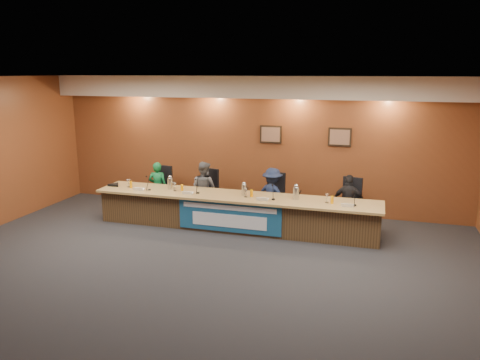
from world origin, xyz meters
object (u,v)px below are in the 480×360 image
object	(u,v)px
dais_body	(235,213)
office_chair_c	(273,200)
panelist_b	(204,189)
panelist_d	(349,202)
banner	(229,217)
carafe_mid	(244,190)
panelist_a	(158,187)
speakerphone	(115,185)
office_chair_a	(160,191)
office_chair_b	(206,195)
carafe_right	(296,193)
panelist_c	(272,195)
carafe_left	(170,184)
office_chair_d	(349,206)

from	to	relation	value
dais_body	office_chair_c	distance (m)	1.01
panelist_b	panelist_d	size ratio (longest dim) A/B	1.09
banner	carafe_mid	world-z (taller)	carafe_mid
panelist_a	speakerphone	bearing A→B (deg)	33.05
office_chair_a	office_chair_b	size ratio (longest dim) A/B	1.00
dais_body	panelist_d	distance (m)	2.42
carafe_mid	office_chair_a	bearing A→B (deg)	162.63
banner	panelist_a	size ratio (longest dim) A/B	1.81
panelist_d	carafe_right	size ratio (longest dim) A/B	4.75
carafe_right	speakerphone	distance (m)	4.17
panelist_d	office_chair_b	bearing A→B (deg)	2.34
panelist_a	panelist_b	size ratio (longest dim) A/B	0.94
dais_body	banner	xyz separation A→B (m)	(0.00, -0.41, 0.03)
carafe_right	speakerphone	bearing A→B (deg)	-179.07
panelist_c	office_chair_b	distance (m)	1.63
panelist_d	panelist_a	bearing A→B (deg)	4.09
panelist_b	office_chair_a	distance (m)	1.19
carafe_left	carafe_right	world-z (taller)	carafe_right
dais_body	carafe_mid	xyz separation A→B (m)	(0.19, 0.02, 0.52)
carafe_right	carafe_mid	bearing A→B (deg)	179.59
panelist_c	office_chair_a	bearing A→B (deg)	16.04
dais_body	office_chair_a	distance (m)	2.26
speakerphone	office_chair_b	bearing A→B (deg)	22.85
office_chair_b	panelist_c	bearing A→B (deg)	13.08
dais_body	panelist_b	size ratio (longest dim) A/B	4.65
office_chair_d	carafe_left	distance (m)	3.92
panelist_a	carafe_left	distance (m)	0.90
panelist_a	office_chair_b	bearing A→B (deg)	173.90
office_chair_d	carafe_right	bearing A→B (deg)	-131.74
panelist_b	panelist_c	size ratio (longest dim) A/B	1.04
office_chair_b	panelist_a	bearing A→B (deg)	-158.53
banner	carafe_left	xyz separation A→B (m)	(-1.52, 0.46, 0.49)
panelist_d	carafe_mid	size ratio (longest dim) A/B	5.14
office_chair_a	panelist_d	bearing A→B (deg)	9.52
office_chair_d	office_chair_a	bearing A→B (deg)	-167.51
banner	office_chair_b	bearing A→B (deg)	129.34
banner	carafe_right	distance (m)	1.46
dais_body	carafe_left	distance (m)	1.61
panelist_d	office_chair_c	distance (m)	1.67
banner	panelist_d	xyz separation A→B (m)	(2.32, 1.06, 0.21)
dais_body	speakerphone	distance (m)	2.89
panelist_a	office_chair_a	distance (m)	0.16
panelist_d	office_chair_c	bearing A→B (deg)	0.64
dais_body	office_chair_d	size ratio (longest dim) A/B	12.50
banner	office_chair_b	world-z (taller)	banner
dais_body	carafe_mid	distance (m)	0.55
carafe_mid	dais_body	bearing A→B (deg)	-173.74
office_chair_a	speakerphone	world-z (taller)	speakerphone
dais_body	carafe_mid	bearing A→B (deg)	6.26
panelist_b	office_chair_d	distance (m)	3.28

